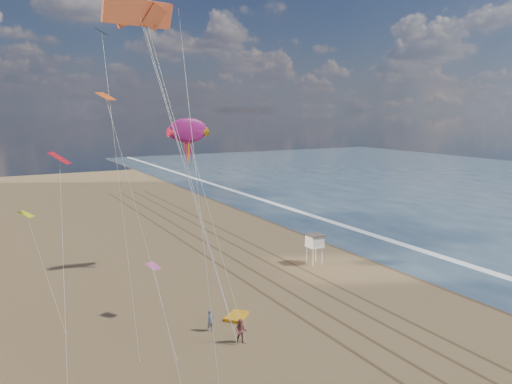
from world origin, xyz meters
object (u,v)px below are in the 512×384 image
Objects in this scene: lifeguard_stand at (315,241)px; show_kite at (188,131)px; kite_flyer_a at (210,321)px; grounded_kite at (236,316)px; kite_flyer_b at (241,331)px.

show_kite is (-13.06, 4.49, 12.38)m from lifeguard_stand.
lifeguard_stand is 2.01× the size of kite_flyer_a.
grounded_kite is 20.18m from show_kite.
lifeguard_stand is 20.97m from kite_flyer_b.
kite_flyer_a is at bearing 163.92° from grounded_kite.
lifeguard_stand is 17.14m from grounded_kite.
grounded_kite is (-14.32, -9.09, -2.48)m from lifeguard_stand.
grounded_kite is 3.24m from kite_flyer_a.
kite_flyer_b is (-1.74, -4.29, 0.81)m from grounded_kite.
kite_flyer_b reaches higher than kite_flyer_a.
lifeguard_stand is 20.17m from kite_flyer_a.
kite_flyer_b is at bearing -151.86° from grounded_kite.
kite_flyer_a is (-17.21, -10.36, -1.77)m from lifeguard_stand.
show_kite is at bearing 57.12° from kite_flyer_a.
grounded_kite is 4.69m from kite_flyer_b.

